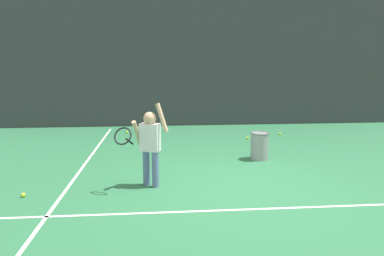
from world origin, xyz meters
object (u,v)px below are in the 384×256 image
object	(u,v)px
tennis_player	(149,142)
ball_hopper	(259,146)
tennis_ball_1	(248,138)
tennis_ball_2	(127,132)
tennis_ball_3	(23,195)
tennis_ball_0	(280,134)

from	to	relation	value
tennis_player	ball_hopper	size ratio (longest dim) A/B	2.40
tennis_ball_1	tennis_ball_2	xyz separation A→B (m)	(-3.19, 1.12, 0.00)
ball_hopper	tennis_ball_3	xyz separation A→B (m)	(-4.06, -1.80, -0.26)
tennis_ball_0	tennis_ball_1	world-z (taller)	same
tennis_ball_1	tennis_ball_2	distance (m)	3.39
ball_hopper	tennis_ball_0	distance (m)	2.79
tennis_player	tennis_ball_3	distance (m)	2.01
tennis_ball_0	ball_hopper	bearing A→B (deg)	-117.17
tennis_ball_1	tennis_ball_3	distance (m)	5.72
tennis_ball_0	tennis_ball_3	bearing A→B (deg)	-141.29
tennis_ball_1	tennis_player	bearing A→B (deg)	-125.29
tennis_ball_0	tennis_ball_2	xyz separation A→B (m)	(-4.22, 0.63, 0.00)
tennis_ball_0	tennis_ball_1	bearing A→B (deg)	-154.24
ball_hopper	tennis_ball_2	world-z (taller)	ball_hopper
tennis_player	tennis_ball_0	world-z (taller)	tennis_player
tennis_ball_0	tennis_ball_2	world-z (taller)	same
tennis_ball_3	tennis_ball_0	bearing A→B (deg)	38.71
tennis_ball_3	ball_hopper	bearing A→B (deg)	23.92
ball_hopper	tennis_ball_0	bearing A→B (deg)	62.83
tennis_player	tennis_ball_0	bearing A→B (deg)	70.15
tennis_player	tennis_ball_2	bearing A→B (deg)	120.83
ball_hopper	tennis_ball_0	size ratio (longest dim) A/B	8.52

